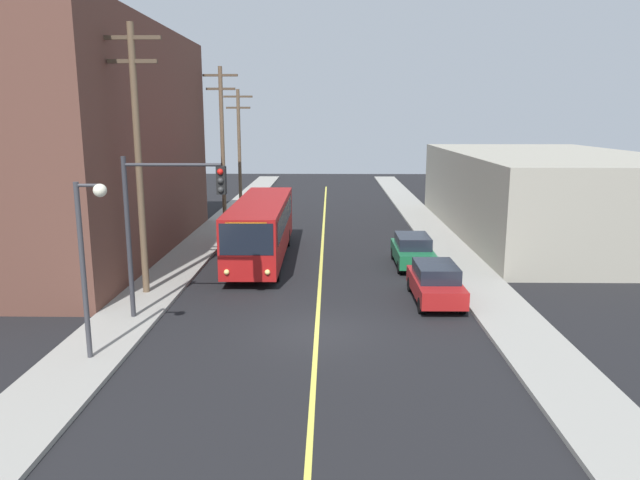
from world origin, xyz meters
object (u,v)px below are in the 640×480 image
at_px(parked_car_red, 435,282).
at_px(street_lamp_left, 88,245).
at_px(parked_car_green, 412,250).
at_px(utility_pole_near, 138,150).
at_px(utility_pole_mid, 222,139).
at_px(traffic_signal_left_corner, 168,208).
at_px(city_bus, 261,226).
at_px(utility_pole_far, 239,142).

height_order(parked_car_red, street_lamp_left, street_lamp_left).
height_order(parked_car_green, utility_pole_near, utility_pole_near).
relative_size(utility_pole_mid, street_lamp_left, 1.96).
relative_size(parked_car_red, utility_pole_mid, 0.41).
distance_m(parked_car_red, traffic_signal_left_corner, 11.08).
bearing_deg(utility_pole_mid, street_lamp_left, -89.42).
bearing_deg(utility_pole_mid, parked_car_green, -45.70).
xyz_separation_m(traffic_signal_left_corner, street_lamp_left, (-1.42, -3.87, -0.56)).
distance_m(city_bus, utility_pole_mid, 12.22).
bearing_deg(street_lamp_left, city_bus, 75.06).
bearing_deg(traffic_signal_left_corner, parked_car_green, 40.09).
bearing_deg(traffic_signal_left_corner, utility_pole_mid, 94.62).
relative_size(parked_car_green, utility_pole_mid, 0.41).
distance_m(parked_car_red, utility_pole_near, 13.40).
height_order(parked_car_red, utility_pole_near, utility_pole_near).
distance_m(utility_pole_far, street_lamp_left, 32.89).
bearing_deg(street_lamp_left, utility_pole_near, 94.96).
bearing_deg(utility_pole_far, parked_car_green, -59.89).
distance_m(city_bus, parked_car_green, 8.03).
bearing_deg(utility_pole_near, traffic_signal_left_corner, -57.82).
relative_size(city_bus, utility_pole_mid, 1.13).
height_order(utility_pole_mid, traffic_signal_left_corner, utility_pole_mid).
height_order(parked_car_green, utility_pole_mid, utility_pole_mid).
relative_size(city_bus, utility_pole_near, 1.10).
bearing_deg(utility_pole_near, parked_car_red, -3.48).
bearing_deg(parked_car_green, utility_pole_far, 120.11).
height_order(utility_pole_near, utility_pole_mid, utility_pole_near).
distance_m(traffic_signal_left_corner, street_lamp_left, 4.16).
relative_size(utility_pole_mid, utility_pole_far, 1.12).
bearing_deg(traffic_signal_left_corner, utility_pole_near, 122.18).
relative_size(traffic_signal_left_corner, street_lamp_left, 1.09).
bearing_deg(utility_pole_mid, utility_pole_far, 90.78).
bearing_deg(parked_car_red, parked_car_green, 91.29).
bearing_deg(city_bus, utility_pole_near, -123.10).
xyz_separation_m(utility_pole_near, traffic_signal_left_corner, (2.03, -3.23, -1.89)).
bearing_deg(city_bus, utility_pole_mid, 109.78).
bearing_deg(parked_car_green, city_bus, 170.94).
xyz_separation_m(city_bus, traffic_signal_left_corner, (-2.22, -9.75, 2.49)).
relative_size(utility_pole_near, street_lamp_left, 2.01).
bearing_deg(parked_car_green, traffic_signal_left_corner, -139.91).
xyz_separation_m(parked_car_green, utility_pole_mid, (-11.76, 12.05, 5.20)).
height_order(traffic_signal_left_corner, street_lamp_left, traffic_signal_left_corner).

